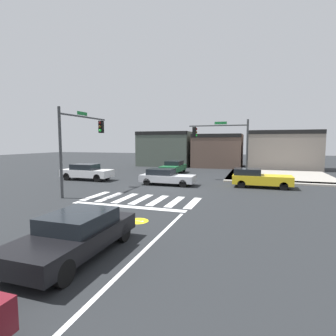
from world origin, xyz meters
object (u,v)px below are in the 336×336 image
object	(u,v)px
traffic_signal_northeast	(223,139)
car_yellow	(259,178)
car_green	(173,167)
car_silver	(166,177)
traffic_signal_southwest	(80,136)
car_black	(76,234)
car_white	(87,172)

from	to	relation	value
traffic_signal_northeast	car_yellow	bearing A→B (deg)	138.16
car_green	car_silver	bearing A→B (deg)	12.73
traffic_signal_northeast	car_green	distance (m)	7.93
traffic_signal_southwest	car_green	xyz separation A→B (m)	(2.75, 13.10, -3.27)
car_green	car_black	world-z (taller)	car_green
traffic_signal_southwest	car_white	bearing A→B (deg)	32.18
car_yellow	car_white	xyz separation A→B (m)	(-15.28, -0.72, 0.04)
car_white	traffic_signal_southwest	bearing A→B (deg)	-57.82
traffic_signal_northeast	car_white	size ratio (longest dim) A/B	1.16
car_yellow	car_green	world-z (taller)	car_yellow
car_yellow	car_white	size ratio (longest dim) A/B	0.93
car_green	car_white	distance (m)	9.86
traffic_signal_northeast	car_black	distance (m)	18.37
car_yellow	car_green	bearing A→B (deg)	142.58
traffic_signal_southwest	car_green	distance (m)	13.78
car_yellow	car_green	distance (m)	11.51
car_silver	car_black	bearing A→B (deg)	-82.91
car_yellow	car_black	size ratio (longest dim) A/B	0.95
traffic_signal_northeast	car_yellow	size ratio (longest dim) A/B	1.25
traffic_signal_southwest	car_yellow	bearing A→B (deg)	-62.82
car_black	car_white	bearing A→B (deg)	34.00
traffic_signal_northeast	car_silver	size ratio (longest dim) A/B	1.24
car_black	traffic_signal_northeast	bearing A→B (deg)	-7.67
car_green	car_white	world-z (taller)	car_white
traffic_signal_southwest	car_yellow	world-z (taller)	traffic_signal_southwest
car_green	traffic_signal_northeast	bearing A→B (deg)	55.14
traffic_signal_northeast	car_black	xyz separation A→B (m)	(-2.42, -17.94, -3.13)
traffic_signal_southwest	car_white	size ratio (longest dim) A/B	1.20
traffic_signal_southwest	car_black	world-z (taller)	traffic_signal_southwest
traffic_signal_northeast	car_black	bearing A→B (deg)	82.33
car_silver	car_yellow	distance (m)	7.39
car_green	car_black	bearing A→B (deg)	9.18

